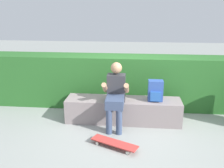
{
  "coord_description": "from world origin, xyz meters",
  "views": [
    {
      "loc": [
        0.22,
        -4.2,
        2.2
      ],
      "look_at": [
        -0.23,
        0.42,
        0.75
      ],
      "focal_mm": 39.94,
      "sensor_mm": 36.0,
      "label": 1
    }
  ],
  "objects_px": {
    "bench_main": "(123,110)",
    "person_skater": "(116,93)",
    "backpack_on_bench": "(155,91)",
    "skateboard_near_person": "(114,143)"
  },
  "relations": [
    {
      "from": "person_skater",
      "to": "backpack_on_bench",
      "type": "distance_m",
      "value": 0.77
    },
    {
      "from": "person_skater",
      "to": "backpack_on_bench",
      "type": "bearing_deg",
      "value": 16.05
    },
    {
      "from": "person_skater",
      "to": "bench_main",
      "type": "bearing_deg",
      "value": 59.36
    },
    {
      "from": "bench_main",
      "to": "skateboard_near_person",
      "type": "height_order",
      "value": "bench_main"
    },
    {
      "from": "person_skater",
      "to": "skateboard_near_person",
      "type": "relative_size",
      "value": 1.5
    },
    {
      "from": "person_skater",
      "to": "backpack_on_bench",
      "type": "xyz_separation_m",
      "value": [
        0.74,
        0.21,
        -0.0
      ]
    },
    {
      "from": "backpack_on_bench",
      "to": "skateboard_near_person",
      "type": "bearing_deg",
      "value": -125.51
    },
    {
      "from": "bench_main",
      "to": "person_skater",
      "type": "height_order",
      "value": "person_skater"
    },
    {
      "from": "bench_main",
      "to": "backpack_on_bench",
      "type": "distance_m",
      "value": 0.75
    },
    {
      "from": "bench_main",
      "to": "backpack_on_bench",
      "type": "height_order",
      "value": "backpack_on_bench"
    }
  ]
}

